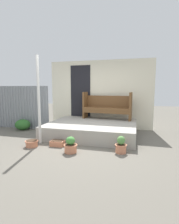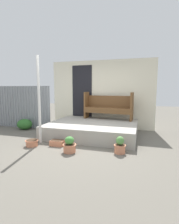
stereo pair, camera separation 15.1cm
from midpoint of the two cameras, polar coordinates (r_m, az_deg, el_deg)
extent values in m
plane|color=#666056|center=(4.84, -2.32, -10.79)|extent=(24.00, 24.00, 0.00)
cube|color=#A8A399|center=(5.82, 1.91, -5.47)|extent=(2.81, 2.28, 0.42)
cube|color=beige|center=(6.81, 4.49, 5.69)|extent=(4.01, 0.06, 2.60)
cube|color=black|center=(6.98, -1.83, 6.81)|extent=(0.80, 0.02, 2.00)
cube|color=gray|center=(7.48, -22.45, 1.58)|extent=(3.05, 0.02, 1.63)
cylinder|color=gray|center=(7.94, -26.63, 1.67)|extent=(0.04, 0.04, 1.63)
cylinder|color=gray|center=(7.86, -25.99, 1.65)|extent=(0.04, 0.04, 1.63)
cylinder|color=gray|center=(7.78, -25.33, 1.64)|extent=(0.04, 0.04, 1.63)
cylinder|color=gray|center=(7.70, -24.65, 1.62)|extent=(0.04, 0.04, 1.63)
cylinder|color=gray|center=(7.62, -23.96, 1.60)|extent=(0.04, 0.04, 1.63)
cylinder|color=gray|center=(7.54, -23.26, 1.58)|extent=(0.04, 0.04, 1.63)
cylinder|color=gray|center=(7.46, -22.54, 1.56)|extent=(0.04, 0.04, 1.63)
cylinder|color=gray|center=(7.39, -21.81, 1.54)|extent=(0.04, 0.04, 1.63)
cylinder|color=gray|center=(7.31, -21.06, 1.52)|extent=(0.04, 0.04, 1.63)
cylinder|color=gray|center=(7.24, -20.30, 1.50)|extent=(0.04, 0.04, 1.63)
cylinder|color=gray|center=(7.17, -19.52, 1.48)|extent=(0.04, 0.04, 1.63)
cylinder|color=gray|center=(7.09, -18.72, 1.46)|extent=(0.04, 0.04, 1.63)
cylinder|color=gray|center=(7.02, -17.91, 1.43)|extent=(0.04, 0.04, 1.63)
cylinder|color=gray|center=(6.96, -17.09, 1.41)|extent=(0.04, 0.04, 1.63)
cylinder|color=gray|center=(6.89, -16.24, 1.38)|extent=(0.04, 0.04, 1.63)
cylinder|color=gray|center=(6.82, -15.38, 1.36)|extent=(0.04, 0.04, 1.63)
cylinder|color=gray|center=(6.76, -14.51, 1.33)|extent=(0.04, 0.04, 1.63)
cylinder|color=gray|center=(6.70, -13.62, 1.30)|extent=(0.04, 0.04, 1.63)
cylinder|color=gray|center=(6.64, -12.71, 1.27)|extent=(0.04, 0.04, 1.63)
cylinder|color=silver|center=(4.99, -15.32, 3.68)|extent=(0.07, 0.07, 2.42)
cube|color=brown|center=(6.65, -0.32, 2.31)|extent=(0.10, 0.40, 0.99)
cube|color=brown|center=(6.20, 14.32, 1.68)|extent=(0.10, 0.40, 0.99)
cube|color=brown|center=(6.38, 6.73, 1.27)|extent=(1.67, 0.56, 0.04)
cube|color=brown|center=(6.21, 6.25, 0.20)|extent=(1.63, 0.20, 0.16)
cube|color=brown|center=(6.53, 7.19, 3.44)|extent=(1.63, 0.21, 0.42)
cylinder|color=tan|center=(4.97, -17.47, -9.65)|extent=(0.31, 0.31, 0.16)
torus|color=tan|center=(4.95, -17.51, -8.87)|extent=(0.35, 0.35, 0.02)
cylinder|color=#422D1E|center=(4.95, -17.52, -8.70)|extent=(0.28, 0.28, 0.01)
cylinder|color=tan|center=(4.32, -5.52, -11.72)|extent=(0.29, 0.29, 0.20)
torus|color=tan|center=(4.30, -5.54, -10.62)|extent=(0.33, 0.33, 0.02)
cylinder|color=#422D1E|center=(4.29, -5.54, -10.42)|extent=(0.27, 0.27, 0.01)
ellipsoid|color=#478C3D|center=(4.26, -5.56, -9.22)|extent=(0.22, 0.22, 0.20)
cylinder|color=tan|center=(4.32, 10.88, -11.78)|extent=(0.25, 0.25, 0.21)
torus|color=tan|center=(4.29, 10.91, -10.62)|extent=(0.29, 0.29, 0.02)
cylinder|color=#422D1E|center=(4.28, 10.92, -10.42)|extent=(0.23, 0.23, 0.01)
ellipsoid|color=#599347|center=(4.26, 10.95, -9.16)|extent=(0.19, 0.19, 0.20)
cube|color=tan|center=(4.85, -9.63, -9.97)|extent=(0.36, 0.22, 0.14)
cube|color=#422D1E|center=(4.83, -9.65, -9.11)|extent=(0.32, 0.19, 0.01)
ellipsoid|color=#2D6628|center=(7.01, -19.84, -3.77)|extent=(0.57, 0.51, 0.40)
camera|label=1|loc=(0.08, -89.13, 0.12)|focal=28.00mm
camera|label=2|loc=(0.08, 90.87, -0.12)|focal=28.00mm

